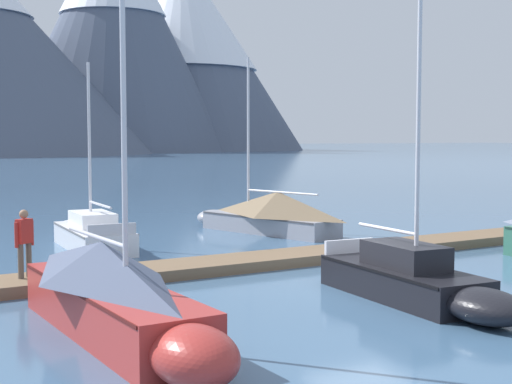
% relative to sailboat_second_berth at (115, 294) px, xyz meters
% --- Properties ---
extents(ground_plane, '(700.00, 700.00, 0.00)m').
position_rel_sailboat_second_berth_xyz_m(ground_plane, '(6.93, 1.68, -0.83)').
color(ground_plane, '#426689').
extents(mountain_rear_spur, '(60.08, 60.08, 61.90)m').
position_rel_sailboat_second_berth_xyz_m(mountain_rear_spur, '(51.50, 175.15, 31.54)').
color(mountain_rear_spur, '#4C566B').
rests_on(mountain_rear_spur, ground).
extents(mountain_north_horn, '(70.97, 70.97, 56.58)m').
position_rel_sailboat_second_berth_xyz_m(mountain_north_horn, '(76.00, 189.18, 29.58)').
color(mountain_north_horn, '#4C566B').
rests_on(mountain_north_horn, ground).
extents(dock, '(25.87, 3.64, 0.30)m').
position_rel_sailboat_second_berth_xyz_m(dock, '(6.93, 5.68, -0.69)').
color(dock, brown).
rests_on(dock, ground).
extents(sailboat_second_berth, '(2.13, 7.61, 8.08)m').
position_rel_sailboat_second_berth_xyz_m(sailboat_second_berth, '(0.00, 0.00, 0.00)').
color(sailboat_second_berth, '#B2332D').
rests_on(sailboat_second_berth, ground).
extents(sailboat_mid_dock_port, '(1.77, 6.18, 6.26)m').
position_rel_sailboat_second_berth_xyz_m(sailboat_mid_dock_port, '(2.51, 11.61, -0.35)').
color(sailboat_mid_dock_port, silver).
rests_on(sailboat_mid_dock_port, ground).
extents(sailboat_mid_dock_starboard, '(1.74, 6.09, 8.13)m').
position_rel_sailboat_second_berth_xyz_m(sailboat_mid_dock_starboard, '(6.92, -0.33, -0.32)').
color(sailboat_mid_dock_starboard, black).
rests_on(sailboat_mid_dock_starboard, ground).
extents(sailboat_far_berth, '(3.64, 7.15, 6.93)m').
position_rel_sailboat_second_berth_xyz_m(sailboat_far_berth, '(9.73, 12.04, -0.05)').
color(sailboat_far_berth, '#93939E').
rests_on(sailboat_far_berth, ground).
extents(person_on_dock, '(0.51, 0.39, 1.69)m').
position_rel_sailboat_second_berth_xyz_m(person_on_dock, '(-0.73, 5.26, 0.43)').
color(person_on_dock, brown).
rests_on(person_on_dock, dock).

